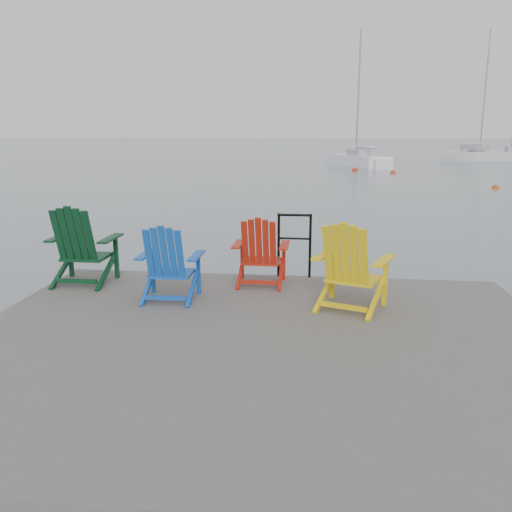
# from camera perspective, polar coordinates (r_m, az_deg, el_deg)

# --- Properties ---
(ground) EXTENTS (400.00, 400.00, 0.00)m
(ground) POSITION_cam_1_polar(r_m,az_deg,el_deg) (5.60, 0.07, -13.63)
(ground) COLOR slate
(ground) RESTS_ON ground
(dock) EXTENTS (6.00, 5.00, 1.40)m
(dock) POSITION_cam_1_polar(r_m,az_deg,el_deg) (5.45, 0.07, -10.37)
(dock) COLOR #282624
(dock) RESTS_ON ground
(handrail) EXTENTS (0.48, 0.04, 0.90)m
(handrail) POSITION_cam_1_polar(r_m,az_deg,el_deg) (7.57, 4.06, 1.79)
(handrail) COLOR black
(handrail) RESTS_ON dock
(chair_green) EXTENTS (0.85, 0.78, 1.06)m
(chair_green) POSITION_cam_1_polar(r_m,az_deg,el_deg) (7.55, -17.90, 1.11)
(chair_green) COLOR black
(chair_green) RESTS_ON dock
(chair_blue) EXTENTS (0.75, 0.70, 0.94)m
(chair_blue) POSITION_cam_1_polar(r_m,az_deg,el_deg) (6.58, -9.18, -0.68)
(chair_blue) COLOR #104AAE
(chair_blue) RESTS_ON dock
(chair_red) EXTENTS (0.74, 0.68, 0.92)m
(chair_red) POSITION_cam_1_polar(r_m,az_deg,el_deg) (7.16, 0.47, 0.53)
(chair_red) COLOR #A81B0C
(chair_red) RESTS_ON dock
(chair_yellow) EXTENTS (0.99, 0.94, 1.03)m
(chair_yellow) POSITION_cam_1_polar(r_m,az_deg,el_deg) (6.24, 9.92, -1.02)
(chair_yellow) COLOR yellow
(chair_yellow) RESTS_ON dock
(sailboat_near) EXTENTS (4.33, 7.13, 9.81)m
(sailboat_near) POSITION_cam_1_polar(r_m,az_deg,el_deg) (40.84, 10.69, 9.76)
(sailboat_near) COLOR white
(sailboat_near) RESTS_ON ground
(sailboat_mid) EXTENTS (7.24, 7.43, 11.39)m
(sailboat_mid) POSITION_cam_1_polar(r_m,az_deg,el_deg) (53.41, 22.21, 9.75)
(sailboat_mid) COLOR silver
(sailboat_mid) RESTS_ON ground
(buoy_a) EXTENTS (0.32, 0.32, 0.32)m
(buoy_a) POSITION_cam_1_polar(r_m,az_deg,el_deg) (26.92, 23.91, 6.55)
(buoy_a) COLOR #BC400B
(buoy_a) RESTS_ON ground
(buoy_b) EXTENTS (0.39, 0.39, 0.39)m
(buoy_b) POSITION_cam_1_polar(r_m,az_deg,el_deg) (36.07, 10.37, 8.80)
(buoy_b) COLOR red
(buoy_b) RESTS_ON ground
(buoy_d) EXTENTS (0.35, 0.35, 0.35)m
(buoy_d) POSITION_cam_1_polar(r_m,az_deg,el_deg) (34.51, 14.22, 8.44)
(buoy_d) COLOR #BC2C0B
(buoy_d) RESTS_ON ground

